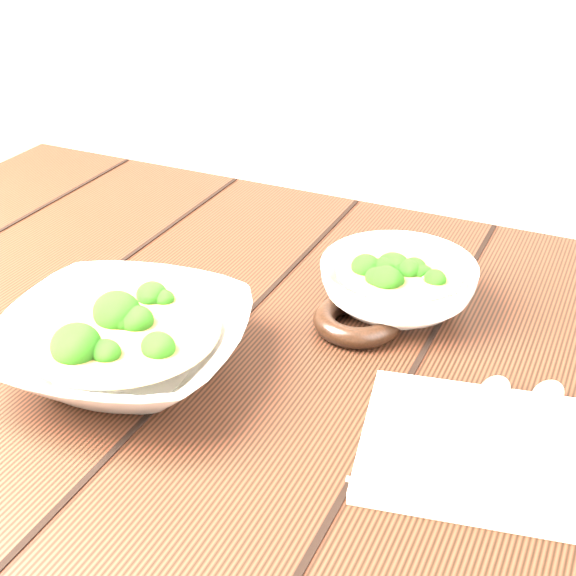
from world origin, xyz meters
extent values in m
cube|color=#33180E|center=(0.00, 0.00, 0.73)|extent=(1.20, 0.80, 0.04)
cube|color=#33180E|center=(-0.54, 0.34, 0.35)|extent=(0.07, 0.07, 0.71)
imported|color=silver|center=(-0.08, -0.09, 0.78)|extent=(0.28, 0.28, 0.06)
cylinder|color=olive|center=(-0.08, -0.09, 0.80)|extent=(0.19, 0.19, 0.00)
ellipsoid|color=#2E791A|center=(-0.06, -0.09, 0.81)|extent=(0.04, 0.04, 0.03)
ellipsoid|color=#2E791A|center=(-0.07, -0.06, 0.81)|extent=(0.04, 0.04, 0.03)
ellipsoid|color=#2E791A|center=(-0.12, -0.06, 0.81)|extent=(0.04, 0.04, 0.03)
ellipsoid|color=#2E791A|center=(-0.11, -0.10, 0.81)|extent=(0.04, 0.04, 0.03)
ellipsoid|color=#2E791A|center=(-0.09, -0.14, 0.81)|extent=(0.04, 0.04, 0.03)
ellipsoid|color=#2E791A|center=(-0.04, -0.14, 0.81)|extent=(0.04, 0.04, 0.03)
imported|color=silver|center=(0.13, 0.14, 0.78)|extent=(0.23, 0.23, 0.05)
cylinder|color=olive|center=(0.13, 0.14, 0.79)|extent=(0.14, 0.14, 0.00)
ellipsoid|color=#2E791A|center=(0.14, 0.14, 0.80)|extent=(0.03, 0.03, 0.02)
ellipsoid|color=#2E791A|center=(0.14, 0.16, 0.80)|extent=(0.03, 0.03, 0.02)
ellipsoid|color=#2E791A|center=(0.11, 0.17, 0.80)|extent=(0.03, 0.03, 0.02)
ellipsoid|color=#2E791A|center=(0.11, 0.15, 0.80)|extent=(0.03, 0.03, 0.02)
ellipsoid|color=#2E791A|center=(0.09, 0.13, 0.80)|extent=(0.03, 0.03, 0.02)
ellipsoid|color=#2E791A|center=(0.11, 0.10, 0.80)|extent=(0.03, 0.03, 0.02)
ellipsoid|color=#2E791A|center=(0.13, 0.11, 0.80)|extent=(0.03, 0.03, 0.02)
ellipsoid|color=#2E791A|center=(0.16, 0.12, 0.80)|extent=(0.03, 0.03, 0.02)
torus|color=black|center=(0.10, 0.07, 0.76)|extent=(0.10, 0.10, 0.02)
cube|color=beige|center=(0.27, -0.07, 0.76)|extent=(0.24, 0.21, 0.01)
cylinder|color=#AFAB9A|center=(0.26, -0.07, 0.76)|extent=(0.02, 0.13, 0.01)
ellipsoid|color=#AFAB9A|center=(0.26, 0.01, 0.76)|extent=(0.03, 0.05, 0.01)
cylinder|color=#AFAB9A|center=(0.30, -0.06, 0.76)|extent=(0.03, 0.13, 0.01)
ellipsoid|color=#AFAB9A|center=(0.31, 0.02, 0.76)|extent=(0.03, 0.05, 0.01)
camera|label=1|loc=(0.34, -0.62, 1.22)|focal=50.00mm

